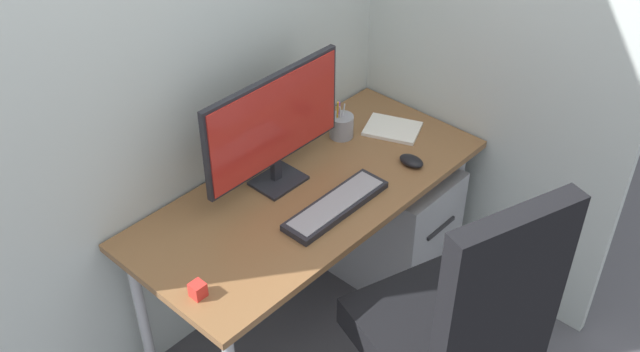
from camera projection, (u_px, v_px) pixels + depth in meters
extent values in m
plane|color=#4C4C51|center=(312.00, 319.00, 3.16)|extent=(8.00, 8.00, 0.00)
cube|color=brown|center=(310.00, 192.00, 2.73)|extent=(1.43, 0.63, 0.03)
cylinder|color=#B2B5BA|center=(454.00, 213.00, 3.19)|extent=(0.04, 0.04, 0.69)
cylinder|color=#B2B5BA|center=(143.00, 319.00, 2.71)|extent=(0.04, 0.04, 0.69)
cylinder|color=#B2B5BA|center=(366.00, 167.00, 3.46)|extent=(0.04, 0.04, 0.69)
cube|color=black|center=(434.00, 335.00, 2.47)|extent=(0.61, 0.63, 0.12)
cube|color=black|center=(501.00, 304.00, 2.06)|extent=(0.42, 0.20, 0.66)
cube|color=#9EA0A5|center=(385.00, 220.00, 3.23)|extent=(0.37, 0.56, 0.59)
cube|color=#262628|center=(441.00, 228.00, 3.01)|extent=(0.18, 0.01, 0.02)
cube|color=black|center=(278.00, 181.00, 2.75)|extent=(0.19, 0.15, 0.01)
cube|color=black|center=(276.00, 169.00, 2.73)|extent=(0.04, 0.02, 0.09)
cube|color=black|center=(273.00, 121.00, 2.60)|extent=(0.63, 0.02, 0.36)
cube|color=#B2261E|center=(276.00, 122.00, 2.59)|extent=(0.61, 0.01, 0.33)
cube|color=black|center=(336.00, 206.00, 2.62)|extent=(0.45, 0.13, 0.03)
cube|color=gray|center=(336.00, 203.00, 2.61)|extent=(0.41, 0.10, 0.00)
ellipsoid|color=black|center=(411.00, 161.00, 2.83)|extent=(0.07, 0.10, 0.03)
cylinder|color=gray|center=(341.00, 126.00, 2.97)|extent=(0.10, 0.10, 0.10)
cylinder|color=silver|center=(340.00, 117.00, 2.94)|extent=(0.02, 0.01, 0.10)
cylinder|color=silver|center=(343.00, 115.00, 2.95)|extent=(0.02, 0.01, 0.10)
torus|color=black|center=(342.00, 124.00, 2.97)|extent=(0.04, 0.03, 0.01)
cylinder|color=orange|center=(337.00, 116.00, 2.93)|extent=(0.02, 0.02, 0.15)
cylinder|color=purple|center=(339.00, 115.00, 2.96)|extent=(0.02, 0.02, 0.13)
cube|color=silver|center=(392.00, 129.00, 3.03)|extent=(0.24, 0.27, 0.01)
cube|color=red|center=(198.00, 290.00, 2.27)|extent=(0.04, 0.04, 0.05)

